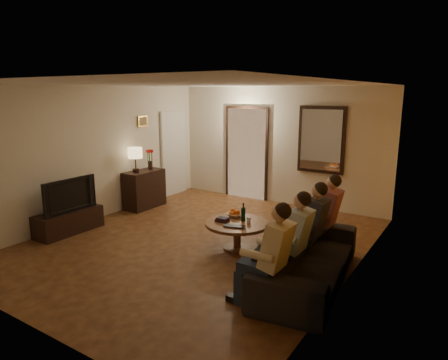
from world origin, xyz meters
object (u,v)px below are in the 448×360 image
Objects in this scene: person_b at (293,244)px; wine_bottle at (243,212)px; table_lamp at (135,160)px; coffee_table at (237,235)px; dresser at (144,189)px; person_a at (271,261)px; bowl at (235,215)px; tv at (66,195)px; person_c at (310,231)px; person_d at (325,219)px; sofa at (308,257)px; dog at (296,242)px; laptop at (233,227)px; tv_stand at (69,222)px.

person_b reaches higher than wine_bottle.
coffee_table is (2.94, -0.73, -0.86)m from table_lamp.
table_lamp reaches higher than dresser.
person_a is 4.63× the size of bowl.
wine_bottle is at bearing -70.17° from tv.
person_c is 4.63× the size of bowl.
person_d is at bearing 90.00° from person_b.
person_a is 1.80m from person_d.
person_a is 1.90m from coffee_table.
sofa is 0.70m from dog.
person_c is 3.87× the size of wine_bottle.
sofa is (4.31, -1.41, -0.06)m from dresser.
person_b reaches higher than laptop.
dresser is at bearing 64.37° from sofa.
table_lamp reaches higher than bowl.
sofa is 1.96× the size of person_a.
tv reaches higher than coffee_table.
tv is 0.87× the size of person_c.
person_a is 2.15m from bowl.
table_lamp is at bearing 67.05° from sofa.
laptop is (-1.17, -0.72, -0.14)m from person_d.
laptop is (-1.17, 0.48, -0.14)m from person_b.
tv_stand is at bearing -90.00° from dresser.
sofa is 1.70m from bowl.
dresser is 0.71m from table_lamp.
dog is at bearing -12.22° from dresser.
person_d reaches higher than tv_stand.
coffee_table is at bearing 93.44° from laptop.
wine_bottle is at bearing 63.43° from coffee_table.
tv reaches higher than bowl.
person_d is at bearing 18.58° from tv_stand.
wine_bottle is 0.94× the size of laptop.
table_lamp reaches higher than person_c.
table_lamp reaches higher than wine_bottle.
wine_bottle is at bearing -15.83° from dresser.
laptop is at bearing -148.53° from person_d.
coffee_table is 3.11× the size of laptop.
tv_stand is at bearing -90.00° from table_lamp.
dog is (3.90, 1.08, -0.42)m from tv.
laptop is at bearing -70.35° from coffee_table.
dog is at bearing 7.91° from laptop.
person_d is 1.39m from coffee_table.
dresser is 0.76× the size of tv_stand.
sofa reaches higher than tv_stand.
dresser is at bearing 165.21° from person_c.
person_a is at bearing -50.17° from wine_bottle.
person_a is (-0.10, -0.90, 0.26)m from sofa.
sofa is at bearing -24.42° from laptop.
dresser is 2.86m from bowl.
person_b is at bearing -34.13° from bowl.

